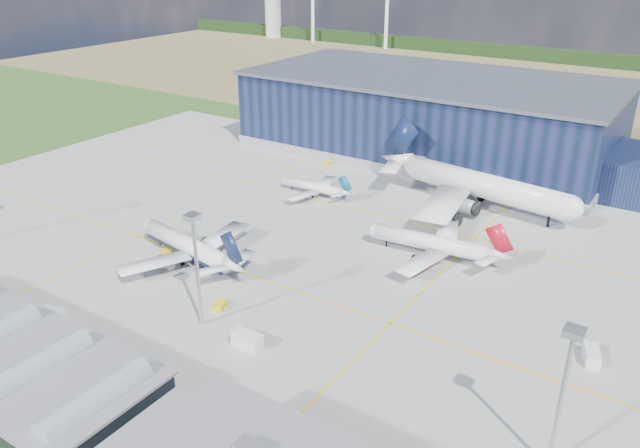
{
  "coord_description": "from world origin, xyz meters",
  "views": [
    {
      "loc": [
        84.32,
        -101.76,
        66.7
      ],
      "look_at": [
        10.79,
        9.85,
        6.26
      ],
      "focal_mm": 35.0,
      "sensor_mm": 36.0,
      "label": 1
    }
  ],
  "objects": [
    {
      "name": "gse_tug_a",
      "position": [
        8.99,
        -23.89,
        0.71
      ],
      "size": [
        3.15,
        3.94,
        1.43
      ],
      "primitive_type": "cube",
      "rotation": [
        0.0,
        0.0,
        0.35
      ],
      "color": "gold",
      "rests_on": "ground"
    },
    {
      "name": "light_mast_east",
      "position": [
        75.0,
        -30.0,
        15.43
      ],
      "size": [
        2.6,
        2.6,
        23.0
      ],
      "color": "silver",
      "rests_on": "ground"
    },
    {
      "name": "farmland",
      "position": [
        0.0,
        220.0,
        0.0
      ],
      "size": [
        600.0,
        220.0,
        0.01
      ],
      "primitive_type": "cube",
      "color": "olive",
      "rests_on": "ground"
    },
    {
      "name": "gse_tug_b",
      "position": [
        -17.74,
        -12.58,
        0.59
      ],
      "size": [
        3.04,
        3.29,
        1.19
      ],
      "primitive_type": "cube",
      "rotation": [
        0.0,
        0.0,
        -0.59
      ],
      "color": "gold",
      "rests_on": "ground"
    },
    {
      "name": "hangar",
      "position": [
        2.81,
        94.8,
        11.62
      ],
      "size": [
        145.0,
        62.0,
        26.1
      ],
      "color": "black",
      "rests_on": "ground"
    },
    {
      "name": "ground",
      "position": [
        0.0,
        0.0,
        0.0
      ],
      "size": [
        600.0,
        600.0,
        0.0
      ],
      "primitive_type": "plane",
      "color": "#31521F",
      "rests_on": "ground"
    },
    {
      "name": "car_b",
      "position": [
        -7.54,
        -48.0,
        0.66
      ],
      "size": [
        4.0,
        1.45,
        1.31
      ],
      "primitive_type": "imported",
      "rotation": [
        0.0,
        0.0,
        1.56
      ],
      "color": "#99999E",
      "rests_on": "ground"
    },
    {
      "name": "glass_concourse",
      "position": [
        -6.45,
        -60.0,
        3.69
      ],
      "size": [
        78.0,
        23.0,
        8.6
      ],
      "color": "black",
      "rests_on": "ground"
    },
    {
      "name": "light_mast_center",
      "position": [
        10.0,
        -30.0,
        15.43
      ],
      "size": [
        2.6,
        2.6,
        23.0
      ],
      "color": "silver",
      "rests_on": "ground"
    },
    {
      "name": "car_a",
      "position": [
        14.77,
        -45.51,
        0.53
      ],
      "size": [
        3.19,
        1.41,
        1.07
      ],
      "primitive_type": "imported",
      "rotation": [
        0.0,
        0.0,
        1.62
      ],
      "color": "#99999E",
      "rests_on": "ground"
    },
    {
      "name": "gse_tug_c",
      "position": [
        -20.54,
        62.0,
        0.65
      ],
      "size": [
        1.89,
        3.0,
        1.3
      ],
      "primitive_type": "cube",
      "rotation": [
        0.0,
        0.0,
        0.01
      ],
      "color": "gold",
      "rests_on": "ground"
    },
    {
      "name": "gse_van_a",
      "position": [
        -15.49,
        -44.18,
        1.07
      ],
      "size": [
        5.26,
        3.2,
        2.14
      ],
      "primitive_type": "cube",
      "rotation": [
        0.0,
        0.0,
        1.8
      ],
      "color": "silver",
      "rests_on": "ground"
    },
    {
      "name": "airliner_widebody",
      "position": [
        33.83,
        55.0,
        10.12
      ],
      "size": [
        70.36,
        69.23,
        20.24
      ],
      "primitive_type": null,
      "rotation": [
        0.0,
        0.0,
        -0.15
      ],
      "color": "white",
      "rests_on": "ground"
    },
    {
      "name": "airliner_regional",
      "position": [
        -9.76,
        37.37,
        3.94
      ],
      "size": [
        24.61,
        24.1,
        7.88
      ],
      "primitive_type": null,
      "rotation": [
        0.0,
        0.0,
        3.16
      ],
      "color": "white",
      "rests_on": "ground"
    },
    {
      "name": "airliner_red",
      "position": [
        34.66,
        20.0,
        5.68
      ],
      "size": [
        37.65,
        36.97,
        11.36
      ],
      "primitive_type": null,
      "rotation": [
        0.0,
        0.0,
        3.23
      ],
      "color": "white",
      "rests_on": "ground"
    },
    {
      "name": "treeline",
      "position": [
        0.0,
        300.0,
        4.0
      ],
      "size": [
        600.0,
        8.0,
        8.0
      ],
      "primitive_type": "cube",
      "color": "black",
      "rests_on": "ground"
    },
    {
      "name": "gse_van_b",
      "position": [
        74.68,
        -1.2,
        1.21
      ],
      "size": [
        4.0,
        5.77,
        2.41
      ],
      "primitive_type": "cube",
      "rotation": [
        0.0,
        0.0,
        0.33
      ],
      "color": "silver",
      "rests_on": "ground"
    },
    {
      "name": "apron",
      "position": [
        0.0,
        10.0,
        0.03
      ],
      "size": [
        220.0,
        160.0,
        0.08
      ],
      "color": "gray",
      "rests_on": "ground"
    },
    {
      "name": "airliner_navy",
      "position": [
        -11.05,
        -12.0,
        5.97
      ],
      "size": [
        42.1,
        41.45,
        11.94
      ],
      "primitive_type": null,
      "rotation": [
        0.0,
        0.0,
        2.97
      ],
      "color": "white",
      "rests_on": "ground"
    },
    {
      "name": "gse_van_c",
      "position": [
        21.75,
        -30.66,
        1.33
      ],
      "size": [
        5.66,
        2.9,
        2.66
      ],
      "primitive_type": "cube",
      "rotation": [
        0.0,
        0.0,
        1.61
      ],
      "color": "silver",
      "rests_on": "ground"
    }
  ]
}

